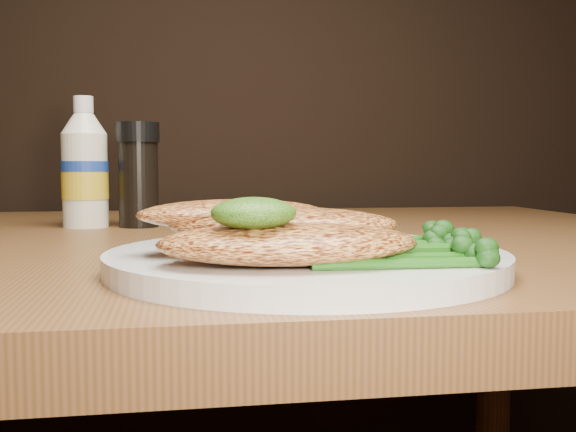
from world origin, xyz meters
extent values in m
cylinder|color=white|center=(0.10, 0.80, 0.76)|extent=(0.28, 0.28, 0.01)
ellipsoid|color=#D38C43|center=(0.07, 0.74, 0.78)|extent=(0.16, 0.09, 0.03)
ellipsoid|color=#D38C43|center=(0.08, 0.78, 0.79)|extent=(0.16, 0.10, 0.02)
ellipsoid|color=#D38C43|center=(0.04, 0.79, 0.79)|extent=(0.13, 0.08, 0.02)
ellipsoid|color=#0F3608|center=(0.05, 0.73, 0.80)|extent=(0.06, 0.05, 0.02)
camera|label=1|loc=(0.01, 0.34, 0.83)|focal=41.91mm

